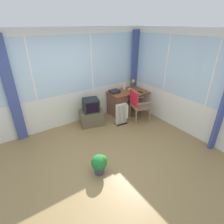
% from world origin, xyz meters
% --- Properties ---
extents(ground, '(5.80, 4.84, 0.06)m').
position_xyz_m(ground, '(0.00, 0.00, -0.03)').
color(ground, olive).
extents(north_window_panel, '(4.80, 0.07, 2.59)m').
position_xyz_m(north_window_panel, '(-0.00, 1.95, 1.29)').
color(north_window_panel, silver).
rests_on(north_window_panel, ground).
extents(east_window_panel, '(0.07, 3.84, 2.59)m').
position_xyz_m(east_window_panel, '(2.43, -0.00, 1.29)').
color(east_window_panel, silver).
rests_on(east_window_panel, ground).
extents(curtain_north_left, '(0.23, 0.08, 2.49)m').
position_xyz_m(curtain_north_left, '(-1.32, 1.87, 1.25)').
color(curtain_north_left, '#3F4D8B').
rests_on(curtain_north_left, ground).
extents(curtain_corner, '(0.23, 0.08, 2.49)m').
position_xyz_m(curtain_corner, '(2.30, 1.82, 1.25)').
color(curtain_corner, '#3F4D8B').
rests_on(curtain_corner, ground).
extents(desk, '(1.15, 0.81, 0.73)m').
position_xyz_m(desk, '(1.50, 1.59, 0.39)').
color(desk, brown).
rests_on(desk, ground).
extents(desk_lamp, '(0.23, 0.19, 0.33)m').
position_xyz_m(desk_lamp, '(2.08, 1.61, 0.94)').
color(desk_lamp, yellow).
rests_on(desk_lamp, desk).
extents(tv_remote, '(0.06, 0.15, 0.02)m').
position_xyz_m(tv_remote, '(2.10, 1.25, 0.74)').
color(tv_remote, black).
rests_on(tv_remote, desk).
extents(spray_bottle, '(0.06, 0.06, 0.22)m').
position_xyz_m(spray_bottle, '(1.83, 1.73, 0.84)').
color(spray_bottle, silver).
rests_on(spray_bottle, desk).
extents(paper_tray, '(0.31, 0.24, 0.09)m').
position_xyz_m(paper_tray, '(1.40, 1.66, 0.78)').
color(paper_tray, '#232628').
rests_on(paper_tray, desk).
extents(wooden_armchair, '(0.59, 0.59, 0.96)m').
position_xyz_m(wooden_armchair, '(1.70, 0.97, 0.60)').
color(wooden_armchair, '#8B6D4C').
rests_on(wooden_armchair, ground).
extents(tv_on_stand, '(0.73, 0.59, 0.80)m').
position_xyz_m(tv_on_stand, '(0.49, 1.50, 0.35)').
color(tv_on_stand, brown).
rests_on(tv_on_stand, ground).
extents(space_heater, '(0.40, 0.20, 0.63)m').
position_xyz_m(space_heater, '(1.23, 1.04, 0.32)').
color(space_heater, silver).
rests_on(space_heater, ground).
extents(potted_plant, '(0.31, 0.31, 0.42)m').
position_xyz_m(potted_plant, '(-0.28, -0.25, 0.24)').
color(potted_plant, '#3E3E58').
rests_on(potted_plant, ground).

